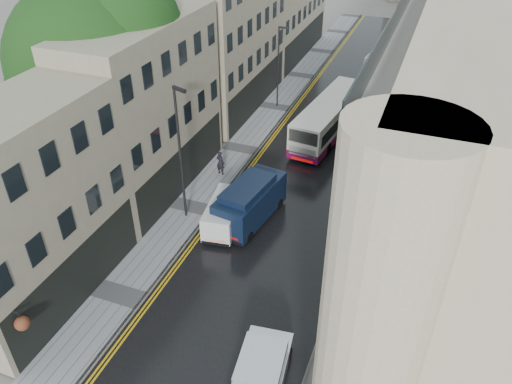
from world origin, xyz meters
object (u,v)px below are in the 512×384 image
Objects in this scene: white_lorry at (370,77)px; white_van at (204,227)px; tree_far at (194,40)px; pedestrian at (220,163)px; tree_near at (94,88)px; navy_van at (219,212)px; cream_bus at (301,130)px; lamp_post_far at (278,68)px; lamp_post_near at (180,156)px.

white_van is at bearing -94.99° from white_lorry.
tree_far is 12.57m from pedestrian.
tree_far reaches higher than pedestrian.
tree_near is at bearing -117.46° from white_lorry.
navy_van is at bearing -14.28° from tree_near.
cream_bus is 8.11m from lamp_post_far.
tree_far is 1.77× the size of lamp_post_far.
lamp_post_near is at bearing 134.34° from white_van.
white_van is (-5.31, -23.35, -1.46)m from white_lorry.
pedestrian is at bearing 98.56° from white_van.
tree_far reaches higher than lamp_post_near.
cream_bus is at bearing -61.62° from lamp_post_far.
lamp_post_near is (6.72, -1.77, -2.54)m from tree_near.
tree_far reaches higher than lamp_post_far.
lamp_post_near is at bearing 175.56° from navy_van.
navy_van is at bearing -85.65° from lamp_post_far.
white_van is (-2.06, -12.78, -0.56)m from cream_bus.
tree_near is 1.53× the size of white_lorry.
white_lorry is (13.83, 6.97, -3.83)m from tree_far.
navy_van is 3.99m from lamp_post_near.
cream_bus is 11.10m from white_lorry.
tree_near is 9.65m from pedestrian.
lamp_post_near reaches higher than white_lorry.
navy_van is at bearing 7.07° from lamp_post_near.
cream_bus is 12.27m from lamp_post_near.
pedestrian is 12.77m from lamp_post_far.
tree_near reaches higher than white_lorry.
tree_far is 1.15× the size of cream_bus.
cream_bus is (10.88, 9.40, -5.44)m from tree_near.
white_van is at bearing -20.98° from tree_near.
tree_near is 1.11× the size of tree_far.
tree_near is 11.19m from white_van.
tree_far is 1.45× the size of lamp_post_near.
white_van is 2.31× the size of pedestrian.
navy_van is (9.01, -15.37, -4.80)m from tree_far.
cream_bus reaches higher than white_van.
tree_far is at bearing 88.68° from tree_near.
tree_far is 12.13m from cream_bus.
lamp_post_near is (-4.16, -11.17, 2.91)m from cream_bus.
tree_near is 2.51× the size of navy_van.
navy_van reaches higher than white_van.
tree_near reaches higher than pedestrian.
white_lorry is 23.99m from white_van.
lamp_post_near is at bearing -66.51° from tree_far.
navy_van is 0.79× the size of lamp_post_far.
white_lorry is at bearing 54.72° from tree_near.
lamp_post_near reaches higher than navy_van.
tree_near is 13.02m from tree_far.
tree_near is at bearing -132.41° from cream_bus.
white_van is at bearing -92.39° from cream_bus.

